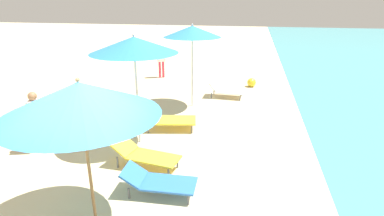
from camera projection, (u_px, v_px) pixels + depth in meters
umbrella_nearest at (80, 99)px, 4.30m from camera, size 2.32×2.32×2.50m
lounger_nearest_shoreside at (158, 181)px, 5.73m from camera, size 1.42×0.64×0.51m
umbrella_second at (134, 45)px, 7.08m from camera, size 2.10×2.10×2.77m
lounger_second_shoreside at (169, 119)px, 8.62m from camera, size 1.58×0.96×0.59m
lounger_second_inland at (145, 154)px, 6.62m from camera, size 1.58×0.80×0.59m
umbrella_farthest at (192, 32)px, 9.74m from camera, size 1.89×1.89×2.79m
lounger_farthest_shoreside at (226, 90)px, 11.45m from camera, size 1.30×0.71×0.58m
person_walking_near at (36, 116)px, 7.16m from camera, size 0.32×0.41×1.51m
person_walking_mid at (161, 58)px, 14.14m from camera, size 0.42×0.37×1.56m
beach_ball at (252, 83)px, 12.85m from camera, size 0.37×0.37×0.37m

